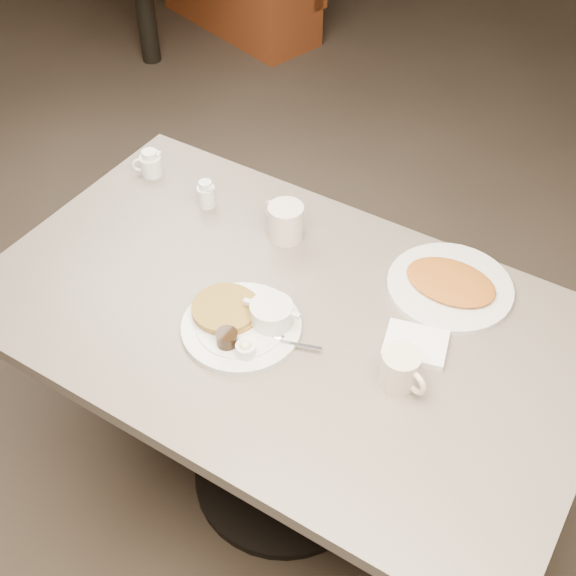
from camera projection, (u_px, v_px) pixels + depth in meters
The scene contains 9 objects.
room at pixel (282, 70), 1.36m from camera, with size 7.04×8.04×2.84m.
diner_table at pixel (284, 358), 1.94m from camera, with size 1.50×0.90×0.75m.
main_plate at pixel (245, 321), 1.77m from camera, with size 0.37×0.34×0.07m.
coffee_mug_near at pixel (401, 369), 1.63m from camera, with size 0.13×0.11×0.09m.
napkin at pixel (416, 344), 1.73m from camera, with size 0.17×0.15×0.02m.
coffee_mug_far at pixel (285, 221), 1.99m from camera, with size 0.15×0.12×0.10m.
creamer_left at pixel (150, 164), 2.19m from camera, with size 0.09×0.08×0.08m.
creamer_right at pixel (206, 194), 2.09m from camera, with size 0.07×0.06×0.08m.
hash_plate at pixel (450, 285), 1.87m from camera, with size 0.32×0.32×0.04m.
Camera 1 is at (0.67, -1.05, 2.08)m, focal length 46.50 mm.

